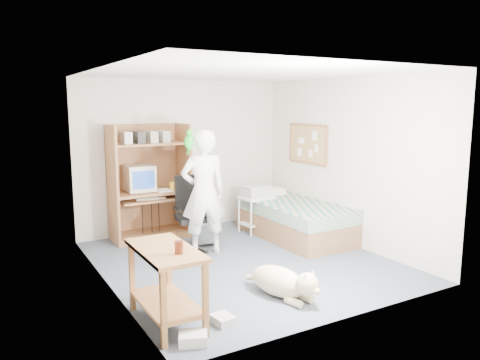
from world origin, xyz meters
The scene contains 21 objects.
floor centered at (0.00, 0.00, 0.00)m, with size 4.00×4.00×0.00m, color #424A5A.
wall_back centered at (0.00, 2.00, 1.25)m, with size 3.60×0.02×2.50m, color beige.
wall_right centered at (1.80, 0.00, 1.25)m, with size 0.02×4.00×2.50m, color beige.
wall_left centered at (-1.80, 0.00, 1.25)m, with size 0.02×4.00×2.50m, color beige.
ceiling centered at (0.00, 0.00, 2.50)m, with size 3.60×4.00×0.02m, color white.
computer_hutch centered at (-0.70, 1.74, 0.82)m, with size 1.20×0.63×1.80m.
bed centered at (1.30, 0.62, 0.29)m, with size 1.02×2.02×0.66m.
side_desk centered at (-1.55, -1.20, 0.49)m, with size 0.50×1.00×0.75m.
corkboard centered at (1.77, 0.90, 1.45)m, with size 0.04×0.94×0.66m.
office_chair centered at (-0.34, 0.89, 0.38)m, with size 0.60×0.60×1.06m.
person centered at (-0.30, 0.58, 0.88)m, with size 0.64×0.42×1.76m, color white.
parrot centered at (-0.50, 0.59, 1.61)m, with size 0.13×0.23×0.36m.
dog centered at (-0.22, -1.25, 0.17)m, with size 0.51×1.05×0.40m.
printer_cart centered at (0.93, 1.16, 0.40)m, with size 0.54×0.44×0.60m.
printer centered at (0.93, 1.16, 0.69)m, with size 0.42×0.32×0.18m, color #AAAAA5.
crt_monitor centered at (-0.85, 1.75, 0.97)m, with size 0.43×0.45×0.40m.
keyboard centered at (-0.73, 1.58, 0.67)m, with size 0.45×0.16×0.03m, color beige.
pencil_cup centered at (-0.35, 1.65, 0.82)m, with size 0.08×0.08×0.12m, color gold.
drink_glass centered at (-1.50, -1.42, 0.81)m, with size 0.08×0.08×0.12m, color #3E160A.
floor_box_a centered at (-1.50, -1.70, 0.05)m, with size 0.25×0.20×0.10m, color white.
floor_box_b centered at (-1.09, -1.49, 0.04)m, with size 0.18×0.22×0.08m, color beige.
Camera 1 is at (-3.06, -5.26, 2.10)m, focal length 35.00 mm.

